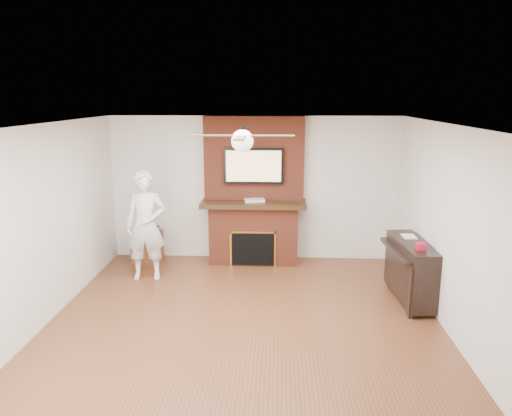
{
  "coord_description": "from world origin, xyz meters",
  "views": [
    {
      "loc": [
        0.43,
        -5.79,
        2.83
      ],
      "look_at": [
        0.12,
        0.9,
        1.32
      ],
      "focal_mm": 35.0,
      "sensor_mm": 36.0,
      "label": 1
    }
  ],
  "objects_px": {
    "fireplace": "(254,205)",
    "side_table": "(148,245)",
    "piano": "(411,269)",
    "person": "(146,226)"
  },
  "relations": [
    {
      "from": "person",
      "to": "piano",
      "type": "relative_size",
      "value": 1.29
    },
    {
      "from": "piano",
      "to": "person",
      "type": "bearing_deg",
      "value": 165.96
    },
    {
      "from": "fireplace",
      "to": "piano",
      "type": "bearing_deg",
      "value": -35.36
    },
    {
      "from": "fireplace",
      "to": "person",
      "type": "bearing_deg",
      "value": -150.33
    },
    {
      "from": "person",
      "to": "piano",
      "type": "distance_m",
      "value": 4.01
    },
    {
      "from": "fireplace",
      "to": "piano",
      "type": "relative_size",
      "value": 1.88
    },
    {
      "from": "side_table",
      "to": "piano",
      "type": "distance_m",
      "value": 4.44
    },
    {
      "from": "person",
      "to": "piano",
      "type": "xyz_separation_m",
      "value": [
        3.93,
        -0.69,
        -0.4
      ]
    },
    {
      "from": "fireplace",
      "to": "side_table",
      "type": "relative_size",
      "value": 4.25
    },
    {
      "from": "person",
      "to": "side_table",
      "type": "relative_size",
      "value": 2.91
    }
  ]
}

